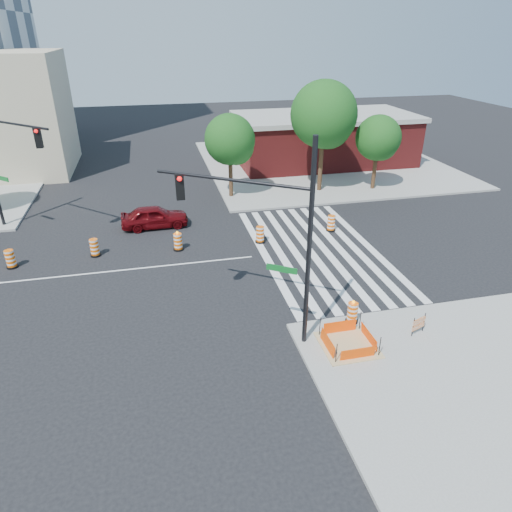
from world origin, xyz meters
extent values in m
plane|color=black|center=(0.00, 0.00, 0.00)|extent=(120.00, 120.00, 0.00)
cube|color=gray|center=(18.00, 18.00, 0.07)|extent=(22.00, 22.00, 0.15)
cube|color=silver|center=(7.80, 0.00, 0.01)|extent=(0.45, 13.50, 0.01)
cube|color=silver|center=(8.70, 0.00, 0.01)|extent=(0.45, 13.50, 0.01)
cube|color=silver|center=(9.60, 0.00, 0.01)|extent=(0.45, 13.50, 0.01)
cube|color=silver|center=(10.50, 0.00, 0.01)|extent=(0.45, 13.50, 0.01)
cube|color=silver|center=(11.40, 0.00, 0.01)|extent=(0.45, 13.50, 0.01)
cube|color=silver|center=(12.30, 0.00, 0.01)|extent=(0.45, 13.50, 0.01)
cube|color=silver|center=(13.20, 0.00, 0.01)|extent=(0.45, 13.50, 0.01)
cube|color=silver|center=(14.10, 0.00, 0.01)|extent=(0.45, 13.50, 0.01)
cube|color=silver|center=(0.00, 0.00, 0.01)|extent=(14.00, 0.12, 0.01)
cube|color=tan|center=(9.00, -9.00, 0.17)|extent=(2.20, 2.20, 0.05)
cube|color=#FA4805|center=(9.00, -9.90, 0.43)|extent=(1.44, 0.02, 0.55)
cube|color=#FA4805|center=(9.00, -8.10, 0.43)|extent=(1.44, 0.02, 0.55)
cube|color=#FA4805|center=(8.10, -9.00, 0.43)|extent=(0.02, 1.44, 0.55)
cube|color=#FA4805|center=(9.90, -9.00, 0.43)|extent=(0.02, 1.44, 0.55)
cylinder|color=black|center=(8.10, -9.90, 0.60)|extent=(0.04, 0.04, 0.90)
cylinder|color=black|center=(9.90, -9.90, 0.60)|extent=(0.04, 0.04, 0.90)
cylinder|color=black|center=(8.10, -8.10, 0.60)|extent=(0.04, 0.04, 0.90)
cylinder|color=black|center=(9.90, -8.10, 0.60)|extent=(0.04, 0.04, 0.90)
cube|color=maroon|center=(18.00, 18.00, 2.10)|extent=(16.00, 8.00, 4.20)
cube|color=gray|center=(18.00, 18.00, 4.40)|extent=(16.50, 8.50, 0.40)
imported|color=#55070B|center=(1.81, 5.66, 0.73)|extent=(4.30, 1.83, 1.45)
cylinder|color=black|center=(7.36, -8.29, 4.34)|extent=(0.19, 0.19, 8.39)
cylinder|color=black|center=(4.77, -6.50, 6.65)|extent=(5.24, 3.68, 0.13)
cube|color=black|center=(2.96, -5.25, 6.12)|extent=(0.34, 0.29, 1.05)
sphere|color=#FF0C0C|center=(2.96, -5.43, 6.49)|extent=(0.19, 0.19, 0.19)
cube|color=#0C591E|center=(6.50, -7.69, 3.29)|extent=(1.06, 0.75, 0.26)
cylinder|color=black|center=(-5.51, 5.73, 6.94)|extent=(4.83, 4.65, 0.13)
cube|color=black|center=(-3.85, 4.14, 6.40)|extent=(0.35, 0.31, 1.10)
sphere|color=#FF0C0C|center=(-3.85, 3.96, 6.78)|extent=(0.20, 0.20, 0.20)
cube|color=#0C591E|center=(-7.09, 7.25, 3.44)|extent=(0.98, 0.94, 0.27)
cylinder|color=black|center=(9.82, -7.49, 0.20)|extent=(0.56, 0.56, 0.09)
cylinder|color=#F35D05|center=(9.82, -7.49, 0.66)|extent=(0.45, 0.45, 0.88)
sphere|color=#FF990C|center=(9.82, -7.49, 1.17)|extent=(0.15, 0.15, 0.15)
cube|color=#F35D05|center=(12.17, -8.90, 0.78)|extent=(0.73, 0.29, 0.25)
cube|color=#F35D05|center=(12.17, -8.90, 0.49)|extent=(0.73, 0.29, 0.20)
cylinder|color=black|center=(11.85, -9.02, 0.60)|extent=(0.04, 0.04, 0.90)
cylinder|color=black|center=(12.49, -8.79, 0.60)|extent=(0.04, 0.04, 0.90)
cylinder|color=#382314|center=(7.68, 10.27, 1.97)|extent=(0.31, 0.31, 3.94)
sphere|color=#134212|center=(7.68, 10.27, 4.43)|extent=(3.70, 3.70, 3.70)
sphere|color=#134212|center=(8.16, 10.56, 3.82)|extent=(2.71, 2.71, 2.71)
sphere|color=#134212|center=(7.30, 10.08, 4.07)|extent=(2.46, 2.46, 2.46)
cylinder|color=#382314|center=(14.76, 10.12, 2.65)|extent=(0.34, 0.34, 5.30)
sphere|color=#134212|center=(14.76, 10.12, 5.96)|extent=(4.97, 4.97, 4.97)
sphere|color=#134212|center=(15.30, 10.44, 5.14)|extent=(3.64, 3.64, 3.64)
sphere|color=#134212|center=(14.34, 9.91, 5.47)|extent=(3.31, 3.31, 3.31)
cylinder|color=#382314|center=(19.08, 9.52, 1.85)|extent=(0.30, 0.30, 3.70)
sphere|color=#134212|center=(19.08, 9.52, 4.16)|extent=(3.46, 3.46, 3.46)
sphere|color=#134212|center=(19.56, 9.80, 3.58)|extent=(2.54, 2.54, 2.54)
sphere|color=#134212|center=(18.70, 9.33, 3.81)|extent=(2.31, 2.31, 2.31)
cylinder|color=black|center=(-6.00, 1.69, 0.05)|extent=(0.60, 0.60, 0.10)
cylinder|color=#F35D05|center=(-6.00, 1.69, 0.55)|extent=(0.48, 0.48, 0.95)
cylinder|color=black|center=(-1.68, 2.15, 0.05)|extent=(0.60, 0.60, 0.10)
cylinder|color=#F35D05|center=(-1.68, 2.15, 0.55)|extent=(0.48, 0.48, 0.95)
cylinder|color=black|center=(3.00, 1.86, 0.05)|extent=(0.60, 0.60, 0.10)
cylinder|color=#F35D05|center=(3.00, 1.86, 0.55)|extent=(0.48, 0.48, 0.95)
sphere|color=#FF990C|center=(3.00, 1.86, 1.10)|extent=(0.16, 0.16, 0.16)
cylinder|color=black|center=(7.92, 1.79, 0.05)|extent=(0.60, 0.60, 0.10)
cylinder|color=#F35D05|center=(7.92, 1.79, 0.55)|extent=(0.48, 0.48, 0.95)
cylinder|color=black|center=(12.78, 2.50, 0.05)|extent=(0.60, 0.60, 0.10)
cylinder|color=#F35D05|center=(12.78, 2.50, 0.55)|extent=(0.48, 0.48, 0.95)
camera|label=1|loc=(1.99, -22.69, 11.71)|focal=32.00mm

